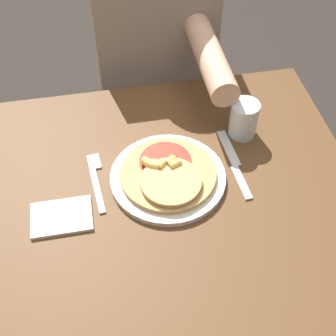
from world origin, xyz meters
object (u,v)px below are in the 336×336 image
object	(u,v)px
fork	(96,178)
knife	(235,165)
pizza	(168,174)
person_diner	(155,65)
dining_table	(152,231)
plate	(168,177)
drinking_glass	(244,119)

from	to	relation	value
fork	knife	bearing A→B (deg)	-3.09
pizza	person_diner	size ratio (longest dim) A/B	0.18
pizza	knife	distance (m)	0.17
person_diner	pizza	bearing A→B (deg)	-96.27
dining_table	fork	bearing A→B (deg)	147.68
pizza	knife	world-z (taller)	pizza
plate	dining_table	bearing A→B (deg)	-139.14
pizza	person_diner	world-z (taller)	person_diner
plate	person_diner	world-z (taller)	person_diner
plate	fork	distance (m)	0.17
dining_table	plate	distance (m)	0.16
fork	person_diner	distance (m)	0.54
fork	person_diner	world-z (taller)	person_diner
dining_table	person_diner	world-z (taller)	person_diner
plate	drinking_glass	bearing A→B (deg)	28.79
plate	fork	bearing A→B (deg)	169.16
pizza	fork	size ratio (longest dim) A/B	1.25
person_diner	knife	bearing A→B (deg)	-78.21
fork	drinking_glass	size ratio (longest dim) A/B	1.87
dining_table	fork	xyz separation A→B (m)	(-0.11, 0.07, 0.14)
drinking_glass	person_diner	distance (m)	0.45
drinking_glass	person_diner	bearing A→B (deg)	110.61
pizza	person_diner	xyz separation A→B (m)	(0.06, 0.53, -0.09)
plate	knife	size ratio (longest dim) A/B	1.20
pizza	drinking_glass	world-z (taller)	drinking_glass
fork	drinking_glass	distance (m)	0.38
plate	fork	size ratio (longest dim) A/B	1.50
pizza	knife	size ratio (longest dim) A/B	1.00
knife	person_diner	xyz separation A→B (m)	(-0.11, 0.51, -0.07)
person_diner	plate	bearing A→B (deg)	-96.21
drinking_glass	dining_table	bearing A→B (deg)	-148.69
pizza	dining_table	bearing A→B (deg)	-141.80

